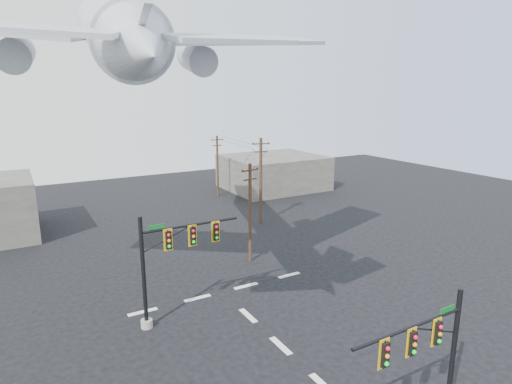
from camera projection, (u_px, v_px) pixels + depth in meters
lane_markings at (269, 335)px, 26.32m from camera, size 14.00×21.20×0.01m
signal_mast_near at (432, 359)px, 17.95m from camera, size 6.33×0.71×6.47m
signal_mast_far at (169, 262)px, 26.94m from camera, size 6.83×0.81×7.35m
utility_pole_a at (250, 211)px, 36.70m from camera, size 1.74×0.40×8.73m
utility_pole_b at (261, 179)px, 47.51m from camera, size 1.89×0.77×9.68m
utility_pole_c at (218, 165)px, 60.12m from camera, size 1.77×0.29×8.62m
power_lines at (244, 147)px, 47.77m from camera, size 9.27×23.33×0.09m
airliner at (111, 28)px, 26.05m from camera, size 29.39×31.08×8.82m
building_right at (273, 172)px, 65.66m from camera, size 14.00×12.00×5.00m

